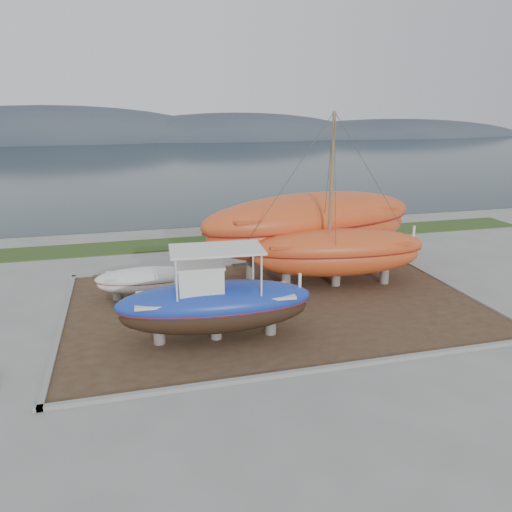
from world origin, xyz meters
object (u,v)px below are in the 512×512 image
object	(u,v)px
orange_bare_hull	(311,233)
orange_sailboat	(340,203)
white_dinghy	(146,283)
blue_caique	(215,295)

from	to	relation	value
orange_bare_hull	orange_sailboat	bearing A→B (deg)	-93.49
orange_bare_hull	white_dinghy	bearing A→B (deg)	-178.55
white_dinghy	orange_sailboat	xyz separation A→B (m)	(9.19, -0.78, 3.49)
orange_bare_hull	blue_caique	bearing A→B (deg)	-143.61
orange_sailboat	orange_bare_hull	bearing A→B (deg)	104.49
blue_caique	white_dinghy	size ratio (longest dim) A/B	1.62
blue_caique	orange_sailboat	size ratio (longest dim) A/B	0.85
blue_caique	white_dinghy	distance (m)	5.72
blue_caique	white_dinghy	world-z (taller)	blue_caique
white_dinghy	orange_sailboat	world-z (taller)	orange_sailboat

